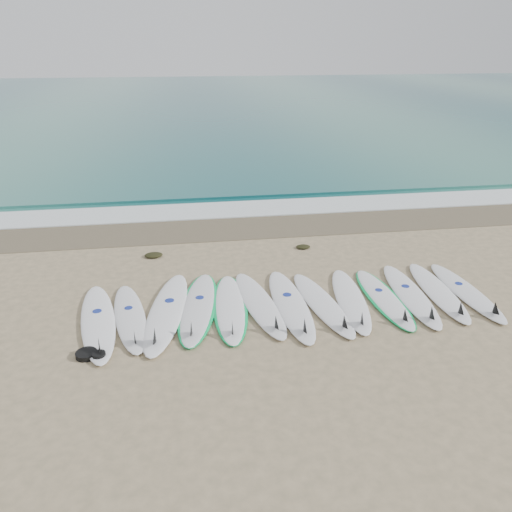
{
  "coord_description": "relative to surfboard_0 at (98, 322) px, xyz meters",
  "views": [
    {
      "loc": [
        -1.82,
        -7.75,
        4.4
      ],
      "look_at": [
        -0.44,
        1.32,
        0.4
      ],
      "focal_mm": 35.0,
      "sensor_mm": 36.0,
      "label": 1
    }
  ],
  "objects": [
    {
      "name": "ground",
      "position": [
        3.35,
        0.25,
        -0.06
      ],
      "size": [
        120.0,
        120.0,
        0.0
      ],
      "primitive_type": "plane",
      "color": "#978462"
    },
    {
      "name": "ocean",
      "position": [
        3.35,
        32.75,
        -0.04
      ],
      "size": [
        120.0,
        55.0,
        0.03
      ],
      "primitive_type": "cube",
      "color": "#256B65",
      "rests_on": "ground"
    },
    {
      "name": "wet_sand_band",
      "position": [
        3.35,
        4.35,
        -0.05
      ],
      "size": [
        120.0,
        1.8,
        0.01
      ],
      "primitive_type": "cube",
      "color": "brown",
      "rests_on": "ground"
    },
    {
      "name": "foam_band",
      "position": [
        3.35,
        5.75,
        -0.04
      ],
      "size": [
        120.0,
        1.4,
        0.04
      ],
      "primitive_type": "cube",
      "color": "silver",
      "rests_on": "ground"
    },
    {
      "name": "wave_crest",
      "position": [
        3.35,
        7.25,
        -0.01
      ],
      "size": [
        120.0,
        1.0,
        0.1
      ],
      "primitive_type": "cube",
      "color": "#256B65",
      "rests_on": "ground"
    },
    {
      "name": "surfboard_0",
      "position": [
        0.0,
        0.0,
        0.0
      ],
      "size": [
        0.99,
        2.74,
        0.34
      ],
      "rotation": [
        0.0,
        0.0,
        0.17
      ],
      "color": "white",
      "rests_on": "ground"
    },
    {
      "name": "surfboard_1",
      "position": [
        0.52,
        0.08,
        -0.01
      ],
      "size": [
        0.91,
        2.48,
        0.31
      ],
      "rotation": [
        0.0,
        0.0,
        0.17
      ],
      "color": "white",
      "rests_on": "ground"
    },
    {
      "name": "surfboard_2",
      "position": [
        1.12,
        0.16,
        0.0
      ],
      "size": [
        1.05,
        2.94,
        0.37
      ],
      "rotation": [
        0.0,
        0.0,
        -0.16
      ],
      "color": "white",
      "rests_on": "ground"
    },
    {
      "name": "surfboard_3",
      "position": [
        1.68,
        0.27,
        -0.01
      ],
      "size": [
        1.04,
        2.72,
        0.34
      ],
      "rotation": [
        0.0,
        0.0,
        -0.15
      ],
      "color": "silver",
      "rests_on": "ground"
    },
    {
      "name": "surfboard_4",
      "position": [
        2.24,
        0.19,
        -0.01
      ],
      "size": [
        0.75,
        2.56,
        0.32
      ],
      "rotation": [
        0.0,
        0.0,
        -0.06
      ],
      "color": "white",
      "rests_on": "ground"
    },
    {
      "name": "surfboard_5",
      "position": [
        2.78,
        0.2,
        -0.0
      ],
      "size": [
        0.9,
        2.62,
        0.33
      ],
      "rotation": [
        0.0,
        0.0,
        0.14
      ],
      "color": "white",
      "rests_on": "ground"
    },
    {
      "name": "surfboard_6",
      "position": [
        3.32,
        0.08,
        0.0
      ],
      "size": [
        0.61,
        2.74,
        0.35
      ],
      "rotation": [
        0.0,
        0.0,
        0.02
      ],
      "color": "white",
      "rests_on": "ground"
    },
    {
      "name": "surfboard_7",
      "position": [
        3.89,
        0.04,
        -0.0
      ],
      "size": [
        0.85,
        2.55,
        0.32
      ],
      "rotation": [
        0.0,
        0.0,
        0.13
      ],
      "color": "white",
      "rests_on": "ground"
    },
    {
      "name": "surfboard_8",
      "position": [
        4.43,
        0.1,
        -0.0
      ],
      "size": [
        0.82,
        2.54,
        0.32
      ],
      "rotation": [
        0.0,
        0.0,
        -0.12
      ],
      "color": "white",
      "rests_on": "ground"
    },
    {
      "name": "surfboard_9",
      "position": [
        5.07,
        0.1,
        -0.01
      ],
      "size": [
        0.62,
        2.41,
        0.3
      ],
      "rotation": [
        0.0,
        0.0,
        0.02
      ],
      "color": "white",
      "rests_on": "ground"
    },
    {
      "name": "surfboard_10",
      "position": [
        5.6,
        0.11,
        -0.0
      ],
      "size": [
        0.69,
        2.6,
        0.33
      ],
      "rotation": [
        0.0,
        0.0,
        -0.06
      ],
      "color": "white",
      "rests_on": "ground"
    },
    {
      "name": "surfboard_11",
      "position": [
        6.16,
        0.16,
        -0.0
      ],
      "size": [
        0.67,
        2.51,
        0.32
      ],
      "rotation": [
        0.0,
        0.0,
        -0.06
      ],
      "color": "white",
      "rests_on": "ground"
    },
    {
      "name": "surfboard_12",
      "position": [
        6.69,
        0.08,
        -0.0
      ],
      "size": [
        0.55,
        2.49,
        0.32
      ],
      "rotation": [
        0.0,
        0.0,
        0.02
      ],
      "color": "silver",
      "rests_on": "ground"
    },
    {
      "name": "seaweed_near",
      "position": [
        0.81,
        2.79,
        -0.02
      ],
      "size": [
        0.4,
        0.31,
        0.08
      ],
      "primitive_type": "ellipsoid",
      "color": "black",
      "rests_on": "ground"
    },
    {
      "name": "seaweed_far",
      "position": [
        4.19,
        2.77,
        -0.03
      ],
      "size": [
        0.33,
        0.25,
        0.06
      ],
      "primitive_type": "ellipsoid",
      "color": "black",
      "rests_on": "ground"
    },
    {
      "name": "leash_coil",
      "position": [
        -0.01,
        -0.91,
        -0.01
      ],
      "size": [
        0.46,
        0.36,
        0.11
      ],
      "color": "black",
      "rests_on": "ground"
    }
  ]
}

